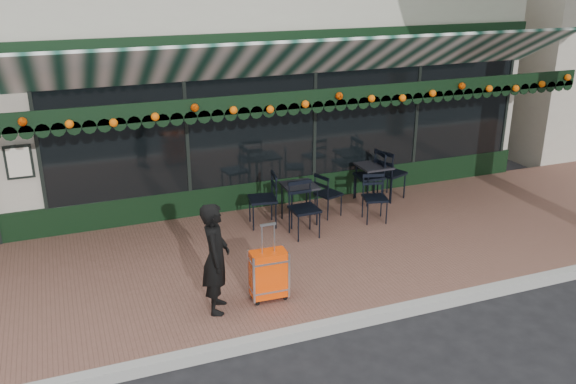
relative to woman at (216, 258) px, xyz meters
name	(u,v)px	position (x,y,z in m)	size (l,w,h in m)	color
ground	(335,326)	(1.37, -0.73, -0.90)	(80.00, 80.00, 0.00)	black
sidewalk	(281,257)	(1.37, 1.27, -0.83)	(18.00, 4.00, 0.15)	brown
curb	(338,325)	(1.37, -0.81, -0.83)	(18.00, 0.16, 0.15)	#9E9E99
restaurant_building	(192,64)	(1.37, 7.11, 1.37)	(12.00, 9.60, 4.50)	#A9A193
woman	(216,258)	(0.00, 0.00, 0.00)	(0.55, 0.36, 1.50)	black
suitcase	(269,275)	(0.72, 0.00, -0.38)	(0.49, 0.29, 1.11)	#FF4508
cafe_table_a	(374,169)	(3.81, 2.77, -0.11)	(0.58, 0.58, 0.72)	black
cafe_table_b	(299,189)	(2.10, 2.30, -0.12)	(0.57, 0.57, 0.70)	black
chair_a_left	(369,177)	(3.71, 2.76, -0.25)	(0.50, 0.50, 0.99)	black
chair_a_right	(390,174)	(4.17, 2.76, -0.25)	(0.50, 0.50, 1.01)	black
chair_a_front	(375,199)	(3.36, 1.88, -0.33)	(0.42, 0.42, 0.84)	black
chair_b_left	(262,200)	(1.45, 2.40, -0.27)	(0.48, 0.48, 0.96)	black
chair_b_right	(328,194)	(2.69, 2.40, -0.34)	(0.41, 0.41, 0.82)	black
chair_b_front	(304,210)	(1.96, 1.74, -0.28)	(0.47, 0.47, 0.93)	black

